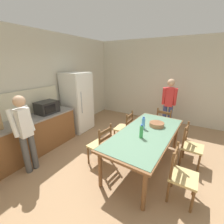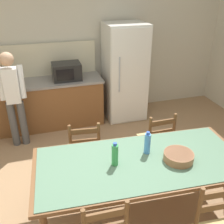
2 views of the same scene
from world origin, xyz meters
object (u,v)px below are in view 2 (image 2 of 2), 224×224
Objects in this scene: bottle_off_centre at (147,143)px; chair_side_far_left at (85,150)px; refrigerator at (125,73)px; dining_table at (140,166)px; chair_side_far_right at (156,140)px; bottle_near_centre at (115,155)px; person_at_counter at (13,96)px; serving_bowl at (179,156)px; microwave at (67,71)px.

chair_side_far_left is at bearing 129.27° from bottle_off_centre.
refrigerator is 2.00× the size of chair_side_far_left.
dining_table is 2.57× the size of chair_side_far_right.
person_at_counter is (-1.07, 1.93, -0.01)m from bottle_near_centre.
serving_bowl is at bearing 139.35° from chair_side_far_left.
chair_side_far_left is at bearing 132.43° from serving_bowl.
bottle_near_centre is 0.42m from bottle_off_centre.
bottle_near_centre and bottle_off_centre have the same top height.
chair_side_far_right is at bearing -59.46° from microwave.
serving_bowl is 1.32m from chair_side_far_left.
chair_side_far_right is 1.03m from chair_side_far_left.
bottle_near_centre is at bearing 109.17° from chair_side_far_left.
dining_table is 1.49× the size of person_at_counter.
serving_bowl is at bearing 77.38° from chair_side_far_right.
refrigerator is 2.07m from person_at_counter.
refrigerator is 2.55m from dining_table.
dining_table is at bearing 52.15° from chair_side_far_right.
chair_side_far_right is (1.01, -1.71, -0.59)m from microwave.
microwave is 0.55× the size of chair_side_far_left.
refrigerator is at bearing -94.22° from chair_side_far_right.
serving_bowl is 0.96m from chair_side_far_right.
chair_side_far_right is (0.45, 0.64, -0.45)m from bottle_off_centre.
chair_side_far_left is at bearing 118.98° from dining_table.
dining_table is 8.66× the size of bottle_near_centre.
bottle_off_centre is at bearing 13.80° from bottle_near_centre.
bottle_off_centre is at bearing 54.13° from chair_side_far_right.
dining_table is at bearing 125.91° from chair_side_far_left.
chair_side_far_left is 0.58× the size of person_at_counter.
refrigerator is at bearing -0.99° from microwave.
bottle_near_centre is 0.30× the size of chair_side_far_left.
person_at_counter reaches higher than bottle_off_centre.
dining_table is 0.98m from chair_side_far_right.
chair_side_far_left reaches higher than dining_table.
bottle_off_centre is at bearing 44.20° from dining_table.
bottle_off_centre is 0.30× the size of chair_side_far_left.
serving_bowl is (0.39, -0.10, 0.12)m from dining_table.
refrigerator is at bearing 84.08° from serving_bowl.
serving_bowl is 0.35× the size of chair_side_far_right.
refrigerator is 2.61m from bottle_near_centre.
person_at_counter is (-1.47, 1.83, -0.01)m from bottle_off_centre.
bottle_off_centre is at bearing 140.77° from serving_bowl.
chair_side_far_left is (-0.85, 0.93, -0.37)m from serving_bowl.
person_at_counter is (-1.92, 1.19, 0.44)m from chair_side_far_right.
refrigerator reaches higher than bottle_near_centre.
bottle_near_centre is 0.30× the size of chair_side_far_right.
bottle_off_centre is (0.12, 0.12, 0.19)m from dining_table.
chair_side_far_right is (0.17, 0.86, -0.37)m from serving_bowl.
chair_side_far_right is (0.57, 0.76, -0.25)m from dining_table.
microwave reaches higher than bottle_near_centre.
refrigerator is at bearing -76.01° from person_at_counter.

